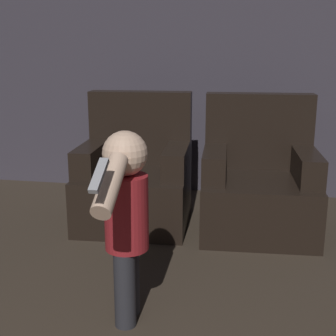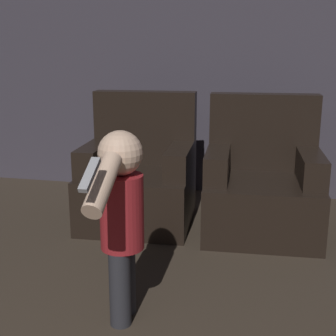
% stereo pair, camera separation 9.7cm
% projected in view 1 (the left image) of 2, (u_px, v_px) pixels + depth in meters
% --- Properties ---
extents(wall_back, '(8.40, 0.05, 2.60)m').
position_uv_depth(wall_back, '(191.00, 47.00, 4.10)').
color(wall_back, '#3D3842').
rests_on(wall_back, ground_plane).
extents(armchair_left, '(0.84, 0.81, 0.97)m').
position_uv_depth(armchair_left, '(136.00, 179.00, 3.55)').
color(armchair_left, black).
rests_on(armchair_left, ground_plane).
extents(armchair_right, '(0.84, 0.81, 0.97)m').
position_uv_depth(armchair_right, '(258.00, 185.00, 3.39)').
color(armchair_right, black).
rests_on(armchair_right, ground_plane).
extents(person_toddler, '(0.21, 0.64, 0.94)m').
position_uv_depth(person_toddler, '(125.00, 213.00, 2.17)').
color(person_toddler, '#28282D').
rests_on(person_toddler, ground_plane).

